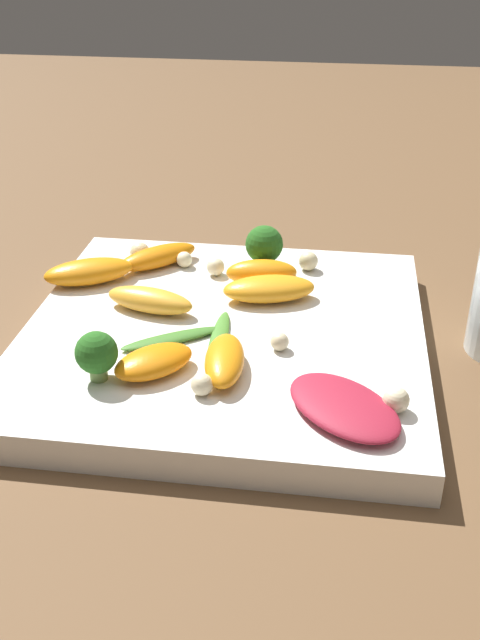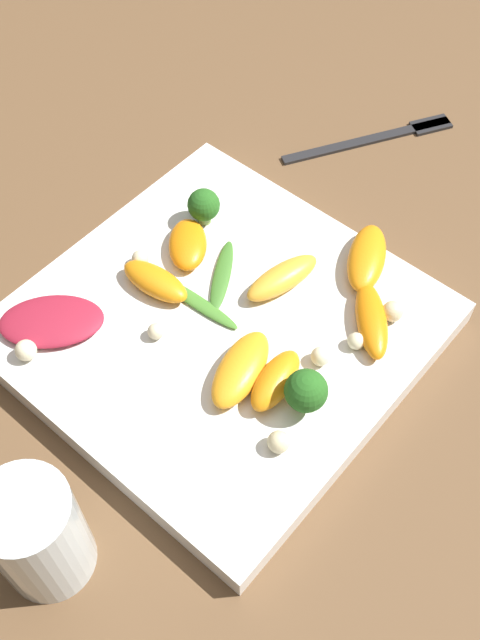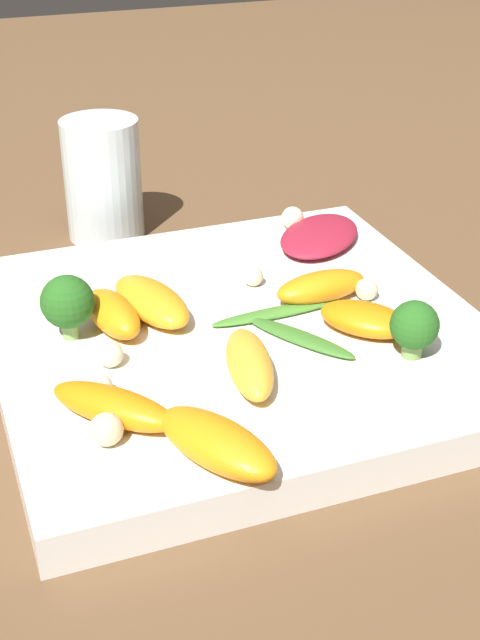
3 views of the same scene
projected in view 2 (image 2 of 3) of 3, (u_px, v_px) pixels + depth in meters
ground_plane at (220, 336)px, 0.64m from camera, size 2.40×2.40×0.00m
plate at (220, 328)px, 0.63m from camera, size 0.31×0.31×0.02m
drinking_glass at (37, 535)px, 0.49m from camera, size 0.06×0.06×0.10m
fork at (387, 134)px, 0.78m from camera, size 0.11×0.17×0.01m
radicchio_leaf_0 at (51, 321)px, 0.61m from camera, size 0.10×0.10×0.01m
orange_segment_0 at (188, 244)px, 0.66m from camera, size 0.06×0.07×0.02m
orange_segment_1 at (155, 281)px, 0.63m from camera, size 0.07×0.03×0.02m
orange_segment_2 at (241, 369)px, 0.58m from camera, size 0.05×0.08×0.02m
orange_segment_3 at (282, 278)px, 0.63m from camera, size 0.04×0.08×0.02m
orange_segment_4 at (371, 320)px, 0.61m from camera, size 0.07×0.07×0.02m
orange_segment_5 at (276, 380)px, 0.58m from camera, size 0.04×0.06×0.02m
orange_segment_6 at (367, 258)px, 0.65m from camera, size 0.06×0.08×0.02m
broccoli_floret_0 at (306, 391)px, 0.55m from camera, size 0.03×0.03×0.04m
broccoli_floret_1 at (204, 206)px, 0.67m from camera, size 0.03×0.03×0.04m
arugula_sprig_0 at (198, 299)px, 0.63m from camera, size 0.09×0.02×0.00m
arugula_sprig_1 at (222, 276)px, 0.64m from camera, size 0.05×0.08×0.01m
macadamia_nut_0 at (356, 341)px, 0.60m from camera, size 0.01×0.01×0.01m
macadamia_nut_1 at (26, 350)px, 0.59m from camera, size 0.02×0.02×0.02m
macadamia_nut_2 at (393, 311)px, 0.62m from camera, size 0.02×0.02×0.02m
macadamia_nut_3 at (141, 258)px, 0.65m from camera, size 0.02×0.02×0.02m
macadamia_nut_4 at (321, 356)px, 0.59m from camera, size 0.02×0.02×0.02m
macadamia_nut_5 at (156, 331)px, 0.61m from camera, size 0.01×0.01×0.01m
macadamia_nut_6 at (279, 442)px, 0.55m from camera, size 0.02×0.02×0.02m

